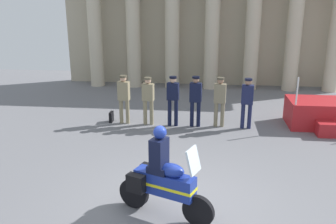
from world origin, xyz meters
TOP-DOWN VIEW (x-y plane):
  - ground_plane at (0.00, 0.00)m, footprint 28.00×28.00m
  - colonnade_backdrop at (0.76, 11.06)m, footprint 14.21×1.51m
  - officer_in_row_0 at (-2.20, 5.12)m, footprint 0.41×0.27m
  - officer_in_row_1 at (-1.37, 5.08)m, footprint 0.41×0.27m
  - officer_in_row_2 at (-0.53, 5.04)m, footprint 0.41×0.27m
  - officer_in_row_3 at (0.22, 5.05)m, footprint 0.41×0.27m
  - officer_in_row_4 at (1.02, 5.12)m, footprint 0.41×0.27m
  - officer_in_row_5 at (1.90, 5.02)m, footprint 0.41×0.27m
  - motorcycle_with_rider at (-0.26, -0.34)m, footprint 1.98×1.03m
  - briefcase_on_ground at (-2.69, 5.21)m, footprint 0.10×0.32m

SIDE VIEW (x-z plane):
  - ground_plane at x=0.00m, z-range 0.00..0.00m
  - briefcase_on_ground at x=-2.69m, z-range 0.00..0.36m
  - motorcycle_with_rider at x=-0.26m, z-range -0.16..1.74m
  - officer_in_row_1 at x=-1.37m, z-range 0.15..1.79m
  - officer_in_row_0 at x=-2.20m, z-range 0.15..1.83m
  - officer_in_row_4 at x=1.02m, z-range 0.15..1.83m
  - officer_in_row_5 at x=1.90m, z-range 0.15..1.84m
  - officer_in_row_2 at x=-0.53m, z-range 0.16..1.85m
  - officer_in_row_3 at x=0.22m, z-range 0.15..1.87m
  - colonnade_backdrop at x=0.76m, z-range 0.04..6.62m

